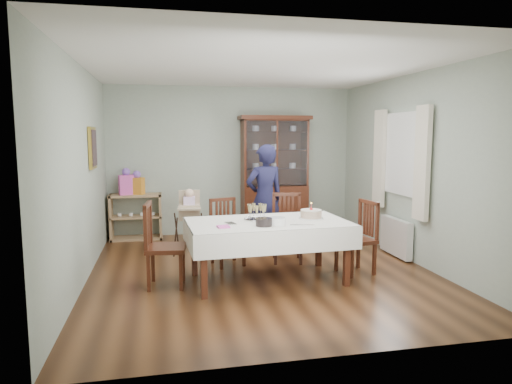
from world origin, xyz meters
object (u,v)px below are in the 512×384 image
object	(u,v)px
china_cabinet	(274,173)
chair_end_left	(165,261)
chair_end_right	(356,252)
high_chair	(190,228)
dining_table	(268,251)
champagne_tray	(257,215)
sideboard	(136,217)
birthday_cake	(311,214)
chair_far_right	(287,241)
gift_bag_orange	(137,184)
chair_far_left	(227,245)
gift_bag_pink	(126,183)
woman	(265,199)

from	to	relation	value
china_cabinet	chair_end_left	world-z (taller)	china_cabinet
chair_end_right	high_chair	world-z (taller)	high_chair
dining_table	china_cabinet	distance (m)	2.89
dining_table	champagne_tray	world-z (taller)	champagne_tray
chair_end_left	champagne_tray	distance (m)	1.27
sideboard	birthday_cake	world-z (taller)	birthday_cake
sideboard	birthday_cake	bearing A→B (deg)	-48.86
dining_table	chair_far_right	size ratio (longest dim) A/B	2.10
sideboard	chair_far_right	xyz separation A→B (m)	(2.23, -1.90, -0.11)
high_chair	gift_bag_orange	bearing A→B (deg)	131.91
chair_end_left	chair_end_right	xyz separation A→B (m)	(2.51, 0.03, -0.02)
china_cabinet	chair_far_left	world-z (taller)	china_cabinet
chair_end_right	gift_bag_pink	size ratio (longest dim) A/B	2.07
dining_table	chair_far_right	world-z (taller)	chair_far_right
chair_end_left	gift_bag_orange	bearing A→B (deg)	16.09
chair_far_right	birthday_cake	size ratio (longest dim) A/B	3.14
chair_far_left	chair_far_right	world-z (taller)	chair_far_right
woman	high_chair	bearing A→B (deg)	-21.44
chair_end_right	champagne_tray	world-z (taller)	same
gift_bag_orange	birthday_cake	bearing A→B (deg)	-49.11
birthday_cake	gift_bag_orange	xyz separation A→B (m)	(-2.29, 2.64, 0.17)
high_chair	birthday_cake	distance (m)	2.18
dining_table	gift_bag_pink	bearing A→B (deg)	124.97
chair_end_right	woman	size ratio (longest dim) A/B	0.57
sideboard	chair_end_left	bearing A→B (deg)	-79.96
chair_end_right	champagne_tray	size ratio (longest dim) A/B	2.88
chair_far_left	gift_bag_pink	distance (m)	2.51
gift_bag_pink	high_chair	bearing A→B (deg)	-46.85
dining_table	birthday_cake	bearing A→B (deg)	5.18
dining_table	woman	size ratio (longest dim) A/B	1.22
sideboard	woman	distance (m)	2.45
chair_end_left	gift_bag_pink	size ratio (longest dim) A/B	2.20
chair_end_right	chair_far_right	bearing A→B (deg)	-145.78
chair_far_right	woman	distance (m)	0.84
gift_bag_pink	gift_bag_orange	bearing A→B (deg)	0.00
sideboard	woman	size ratio (longest dim) A/B	0.53
gift_bag_pink	champagne_tray	bearing A→B (deg)	-55.57
china_cabinet	gift_bag_pink	bearing A→B (deg)	179.97
dining_table	champagne_tray	xyz separation A→B (m)	(-0.12, 0.11, 0.44)
china_cabinet	woman	bearing A→B (deg)	-110.33
china_cabinet	champagne_tray	world-z (taller)	china_cabinet
sideboard	chair_end_right	world-z (taller)	chair_end_right
chair_end_left	gift_bag_orange	world-z (taller)	gift_bag_orange
chair_far_right	champagne_tray	xyz separation A→B (m)	(-0.60, -0.71, 0.53)
china_cabinet	chair_end_right	size ratio (longest dim) A/B	2.26
gift_bag_orange	china_cabinet	bearing A→B (deg)	-0.04
sideboard	gift_bag_orange	size ratio (longest dim) A/B	2.17
birthday_cake	dining_table	bearing A→B (deg)	-174.82
sideboard	chair_end_left	xyz separation A→B (m)	(0.47, -2.67, -0.10)
birthday_cake	gift_bag_pink	size ratio (longest dim) A/B	0.67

